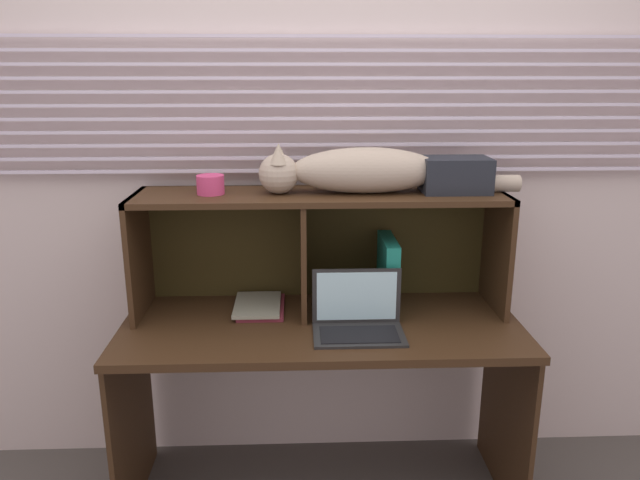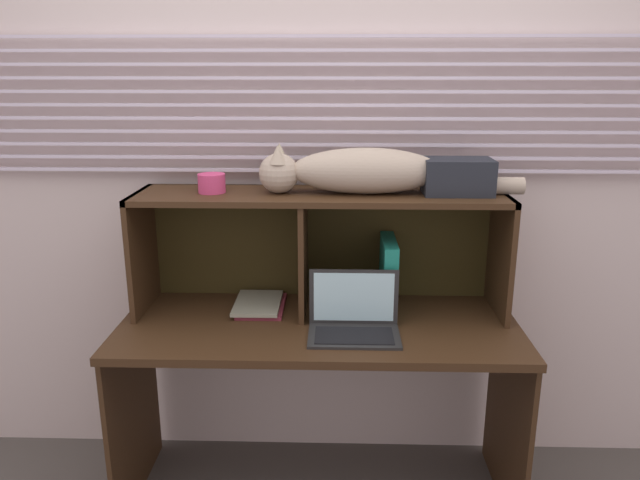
{
  "view_description": "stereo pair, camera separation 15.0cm",
  "coord_description": "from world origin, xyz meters",
  "px_view_note": "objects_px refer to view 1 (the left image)",
  "views": [
    {
      "loc": [
        -0.09,
        -1.86,
        1.64
      ],
      "look_at": [
        0.0,
        0.33,
        1.02
      ],
      "focal_mm": 33.83,
      "sensor_mm": 36.0,
      "label": 1
    },
    {
      "loc": [
        0.06,
        -1.86,
        1.64
      ],
      "look_at": [
        0.0,
        0.33,
        1.02
      ],
      "focal_mm": 33.83,
      "sensor_mm": 36.0,
      "label": 2
    }
  ],
  "objects_px": {
    "storage_box": "(455,175)",
    "binder_upright": "(388,274)",
    "small_basket": "(210,185)",
    "book_stack": "(260,306)",
    "laptop": "(358,319)",
    "cat": "(358,171)"
  },
  "relations": [
    {
      "from": "binder_upright",
      "to": "book_stack",
      "type": "relative_size",
      "value": 1.08
    },
    {
      "from": "cat",
      "to": "book_stack",
      "type": "height_order",
      "value": "cat"
    },
    {
      "from": "storage_box",
      "to": "laptop",
      "type": "bearing_deg",
      "value": -150.01
    },
    {
      "from": "cat",
      "to": "book_stack",
      "type": "relative_size",
      "value": 3.68
    },
    {
      "from": "cat",
      "to": "book_stack",
      "type": "xyz_separation_m",
      "value": [
        -0.37,
        0.0,
        -0.53
      ]
    },
    {
      "from": "cat",
      "to": "laptop",
      "type": "bearing_deg",
      "value": -93.43
    },
    {
      "from": "laptop",
      "to": "small_basket",
      "type": "distance_m",
      "value": 0.73
    },
    {
      "from": "binder_upright",
      "to": "storage_box",
      "type": "xyz_separation_m",
      "value": [
        0.24,
        0.0,
        0.38
      ]
    },
    {
      "from": "binder_upright",
      "to": "small_basket",
      "type": "xyz_separation_m",
      "value": [
        -0.66,
        0.0,
        0.35
      ]
    },
    {
      "from": "laptop",
      "to": "small_basket",
      "type": "bearing_deg",
      "value": 157.65
    },
    {
      "from": "storage_box",
      "to": "binder_upright",
      "type": "bearing_deg",
      "value": 180.0
    },
    {
      "from": "book_stack",
      "to": "storage_box",
      "type": "relative_size",
      "value": 1.06
    },
    {
      "from": "laptop",
      "to": "binder_upright",
      "type": "relative_size",
      "value": 1.13
    },
    {
      "from": "cat",
      "to": "storage_box",
      "type": "bearing_deg",
      "value": -0.0
    },
    {
      "from": "cat",
      "to": "laptop",
      "type": "distance_m",
      "value": 0.54
    },
    {
      "from": "laptop",
      "to": "binder_upright",
      "type": "bearing_deg",
      "value": 57.99
    },
    {
      "from": "cat",
      "to": "laptop",
      "type": "height_order",
      "value": "cat"
    },
    {
      "from": "cat",
      "to": "binder_upright",
      "type": "height_order",
      "value": "cat"
    },
    {
      "from": "book_stack",
      "to": "laptop",
      "type": "bearing_deg",
      "value": -31.0
    },
    {
      "from": "small_basket",
      "to": "storage_box",
      "type": "height_order",
      "value": "storage_box"
    },
    {
      "from": "book_stack",
      "to": "storage_box",
      "type": "bearing_deg",
      "value": -0.01
    },
    {
      "from": "cat",
      "to": "laptop",
      "type": "xyz_separation_m",
      "value": [
        -0.01,
        -0.22,
        -0.49
      ]
    }
  ]
}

